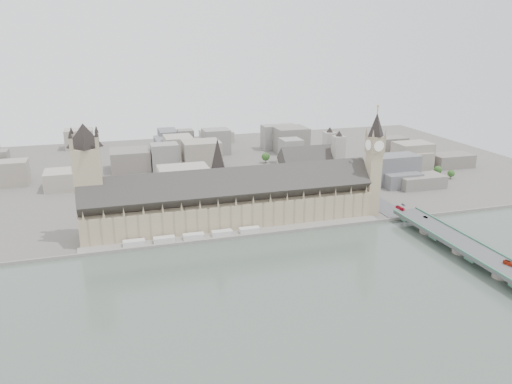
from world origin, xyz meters
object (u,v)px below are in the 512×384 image
object	(u,v)px
palace_of_westminster	(231,202)
victoria_tower	(88,176)
westminster_bridge	(454,244)
car_approach	(404,205)
red_bus_south	(511,264)
elizabeth_tower	(374,157)
car_silver	(426,217)
red_bus_north	(400,208)
westminster_abbey	(311,170)

from	to	relation	value
palace_of_westminster	victoria_tower	bearing A→B (deg)	177.04
westminster_bridge	car_approach	bearing A→B (deg)	86.63
westminster_bridge	red_bus_south	bearing A→B (deg)	-85.30
elizabeth_tower	car_approach	distance (m)	56.59
palace_of_westminster	victoria_tower	distance (m)	126.41
car_silver	elizabeth_tower	bearing A→B (deg)	105.63
westminster_bridge	palace_of_westminster	bearing A→B (deg)	146.51
red_bus_north	elizabeth_tower	bearing A→B (deg)	122.56
palace_of_westminster	red_bus_south	xyz separation A→B (m)	(166.56, -162.67, -10.88)
elizabeth_tower	red_bus_south	xyz separation A→B (m)	(28.56, -150.97, -46.27)
elizabeth_tower	westminster_abbey	xyz separation A→B (m)	(-27.08, 87.00, -33.01)
westminster_bridge	elizabeth_tower	bearing A→B (deg)	104.11
car_approach	car_silver	bearing A→B (deg)	-90.41
palace_of_westminster	westminster_bridge	distance (m)	195.05
elizabeth_tower	westminster_abbey	distance (m)	96.91
elizabeth_tower	victoria_tower	world-z (taller)	elizabeth_tower
palace_of_westminster	westminster_bridge	size ratio (longest dim) A/B	0.82
victoria_tower	red_bus_north	size ratio (longest dim) A/B	9.81
elizabeth_tower	red_bus_south	bearing A→B (deg)	-79.29
westminster_bridge	victoria_tower	bearing A→B (deg)	158.22
elizabeth_tower	car_silver	xyz separation A→B (m)	(29.09, -47.80, -47.14)
palace_of_westminster	red_bus_south	distance (m)	233.07
victoria_tower	westminster_bridge	world-z (taller)	victoria_tower
elizabeth_tower	victoria_tower	bearing A→B (deg)	176.04
westminster_bridge	westminster_abbey	xyz separation A→B (m)	(-51.08, 182.50, 19.96)
westminster_abbey	red_bus_south	xyz separation A→B (m)	(55.64, -237.97, -13.26)
westminster_bridge	westminster_abbey	bearing A→B (deg)	105.64
palace_of_westminster	elizabeth_tower	bearing A→B (deg)	-4.85
westminster_abbey	elizabeth_tower	bearing A→B (deg)	-72.71
victoria_tower	car_silver	size ratio (longest dim) A/B	23.58
red_bus_north	westminster_abbey	bearing A→B (deg)	103.73
elizabeth_tower	red_bus_north	size ratio (longest dim) A/B	10.55
palace_of_westminster	car_approach	size ratio (longest dim) A/B	52.30
elizabeth_tower	red_bus_south	size ratio (longest dim) A/B	9.53
westminster_abbey	car_approach	world-z (taller)	westminster_abbey
victoria_tower	car_approach	bearing A→B (deg)	-5.97
red_bus_north	red_bus_south	xyz separation A→B (m)	(9.37, -129.62, 0.15)
victoria_tower	westminster_abbey	xyz separation A→B (m)	(232.92, 69.00, -30.12)
westminster_abbey	red_bus_north	xyz separation A→B (m)	(46.27, -108.36, -13.41)
red_bus_south	car_approach	size ratio (longest dim) A/B	2.23
car_silver	car_approach	distance (m)	35.61
victoria_tower	elizabeth_tower	bearing A→B (deg)	-3.96
elizabeth_tower	palace_of_westminster	bearing A→B (deg)	175.15
elizabeth_tower	car_silver	distance (m)	73.17
red_bus_south	car_approach	xyz separation A→B (m)	(0.34, 138.78, -0.84)
palace_of_westminster	car_silver	distance (m)	177.76
victoria_tower	westminster_abbey	distance (m)	244.79
victoria_tower	car_silver	bearing A→B (deg)	-12.82
westminster_abbey	car_silver	distance (m)	146.72
westminster_bridge	red_bus_north	world-z (taller)	red_bus_north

